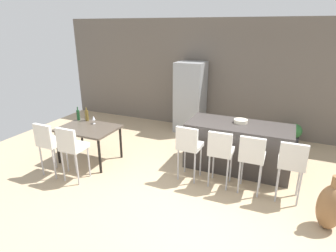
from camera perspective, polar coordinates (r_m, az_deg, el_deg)
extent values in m
plane|color=tan|center=(5.09, 4.69, -12.32)|extent=(10.00, 10.00, 0.00)
cube|color=#665B51|center=(7.51, 13.14, 9.65)|extent=(10.00, 0.12, 2.90)
cube|color=#383330|center=(5.69, 14.02, -4.06)|extent=(1.98, 0.87, 0.92)
cube|color=silver|center=(5.10, 4.50, -4.02)|extent=(0.41, 0.41, 0.08)
cube|color=silver|center=(4.87, 3.84, -2.38)|extent=(0.40, 0.07, 0.36)
cylinder|color=#B2B2B7|center=(5.43, 3.44, -6.45)|extent=(0.03, 0.03, 0.61)
cylinder|color=#B2B2B7|center=(5.33, 6.65, -7.08)|extent=(0.03, 0.03, 0.61)
cylinder|color=#B2B2B7|center=(5.17, 2.08, -7.87)|extent=(0.03, 0.03, 0.61)
cylinder|color=#B2B2B7|center=(5.06, 5.43, -8.57)|extent=(0.03, 0.03, 0.61)
cube|color=silver|center=(4.96, 10.78, -5.03)|extent=(0.41, 0.41, 0.08)
cube|color=silver|center=(4.72, 10.51, -3.41)|extent=(0.40, 0.07, 0.36)
cylinder|color=#B2B2B7|center=(5.28, 9.21, -7.50)|extent=(0.03, 0.03, 0.61)
cylinder|color=#B2B2B7|center=(5.23, 12.64, -8.04)|extent=(0.03, 0.03, 0.61)
cylinder|color=#B2B2B7|center=(5.00, 8.32, -9.08)|extent=(0.03, 0.03, 0.61)
cylinder|color=#B2B2B7|center=(4.95, 11.96, -9.66)|extent=(0.03, 0.03, 0.61)
cube|color=silver|center=(4.89, 16.78, -5.94)|extent=(0.40, 0.40, 0.08)
cube|color=silver|center=(4.64, 16.78, -4.34)|extent=(0.40, 0.06, 0.36)
cylinder|color=#B2B2B7|center=(5.20, 14.87, -8.41)|extent=(0.03, 0.03, 0.61)
cylinder|color=#B2B2B7|center=(5.17, 18.40, -8.92)|extent=(0.03, 0.03, 0.61)
cylinder|color=#B2B2B7|center=(4.92, 14.27, -10.07)|extent=(0.03, 0.03, 0.61)
cylinder|color=#B2B2B7|center=(4.89, 18.02, -10.62)|extent=(0.03, 0.03, 0.61)
cube|color=silver|center=(4.87, 23.81, -6.92)|extent=(0.41, 0.41, 0.08)
cube|color=silver|center=(4.63, 24.19, -5.37)|extent=(0.40, 0.07, 0.36)
cylinder|color=#B2B2B7|center=(5.16, 21.50, -9.38)|extent=(0.03, 0.03, 0.61)
cylinder|color=#B2B2B7|center=(5.18, 25.06, -9.81)|extent=(0.03, 0.03, 0.61)
cylinder|color=#B2B2B7|center=(4.88, 21.36, -11.12)|extent=(0.03, 0.03, 0.61)
cylinder|color=#B2B2B7|center=(4.90, 25.15, -11.57)|extent=(0.03, 0.03, 0.61)
cube|color=#4C4238|center=(5.96, -15.95, -0.46)|extent=(1.17, 0.85, 0.04)
cylinder|color=black|center=(6.67, -17.18, -1.82)|extent=(0.05, 0.05, 0.70)
cylinder|color=black|center=(6.06, -9.60, -3.34)|extent=(0.05, 0.05, 0.70)
cylinder|color=black|center=(6.18, -21.55, -4.07)|extent=(0.05, 0.05, 0.70)
cylinder|color=black|center=(5.52, -13.75, -6.03)|extent=(0.05, 0.05, 0.70)
cube|color=silver|center=(5.66, -22.56, -3.06)|extent=(0.41, 0.41, 0.08)
cube|color=silver|center=(5.48, -24.13, -1.54)|extent=(0.40, 0.07, 0.36)
cylinder|color=#B2B2B7|center=(6.00, -22.08, -5.31)|extent=(0.03, 0.03, 0.61)
cylinder|color=#B2B2B7|center=(5.79, -19.88, -5.96)|extent=(0.03, 0.03, 0.61)
cylinder|color=#B2B2B7|center=(5.82, -24.34, -6.45)|extent=(0.03, 0.03, 0.61)
cylinder|color=#B2B2B7|center=(5.59, -22.15, -7.18)|extent=(0.03, 0.03, 0.61)
cube|color=silver|center=(5.31, -18.58, -4.03)|extent=(0.41, 0.41, 0.08)
cube|color=silver|center=(5.12, -20.08, -2.46)|extent=(0.40, 0.07, 0.36)
cylinder|color=#B2B2B7|center=(5.66, -18.39, -6.37)|extent=(0.03, 0.03, 0.61)
cylinder|color=#B2B2B7|center=(5.47, -15.82, -7.04)|extent=(0.03, 0.03, 0.61)
cylinder|color=#B2B2B7|center=(5.45, -20.57, -7.66)|extent=(0.03, 0.03, 0.61)
cylinder|color=#B2B2B7|center=(5.25, -17.98, -8.42)|extent=(0.03, 0.03, 0.61)
cylinder|color=#194723|center=(6.44, -17.83, 2.11)|extent=(0.07, 0.07, 0.23)
cylinder|color=#194723|center=(6.40, -17.97, 3.41)|extent=(0.02, 0.02, 0.08)
cylinder|color=brown|center=(6.35, -16.22, 2.04)|extent=(0.08, 0.08, 0.23)
cylinder|color=brown|center=(6.31, -16.34, 3.31)|extent=(0.03, 0.03, 0.07)
cylinder|color=silver|center=(6.14, -14.83, 0.48)|extent=(0.06, 0.06, 0.00)
cylinder|color=silver|center=(6.13, -14.86, 0.85)|extent=(0.01, 0.01, 0.08)
cone|color=silver|center=(6.10, -14.93, 1.60)|extent=(0.07, 0.07, 0.09)
cube|color=#939699|center=(7.45, 4.56, 5.85)|extent=(0.72, 0.68, 1.84)
cylinder|color=beige|center=(5.60, 14.60, 0.96)|extent=(0.26, 0.26, 0.07)
ellipsoid|color=brown|center=(4.60, 30.13, -14.12)|extent=(0.35, 0.35, 0.68)
cylinder|color=brown|center=(4.41, 31.02, -9.72)|extent=(0.10, 0.10, 0.16)
cylinder|color=#38383D|center=(7.30, 24.10, -2.83)|extent=(0.24, 0.24, 0.22)
sphere|color=#2D6B33|center=(7.22, 24.39, -0.92)|extent=(0.34, 0.34, 0.34)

